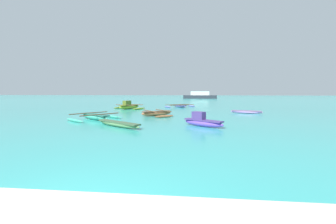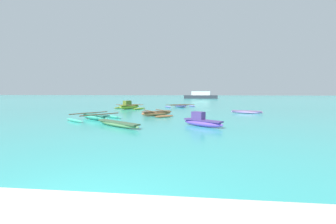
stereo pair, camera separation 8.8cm
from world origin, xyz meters
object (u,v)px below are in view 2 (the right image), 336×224
moored_boat_0 (129,106)px  moored_boat_5 (180,106)px  moored_boat_6 (95,117)px  moored_boat_1 (118,124)px  moored_boat_2 (247,112)px  moored_boat_4 (202,121)px  moored_boat_3 (157,113)px  distant_ferry (201,96)px

moored_boat_0 → moored_boat_5: (5.87, 3.64, -0.16)m
moored_boat_6 → moored_boat_1: bearing=-10.7°
moored_boat_1 → moored_boat_2: moored_boat_1 is taller
moored_boat_6 → moored_boat_4: bearing=19.3°
moored_boat_3 → moored_boat_5: 10.93m
moored_boat_5 → distant_ferry: size_ratio=0.43×
moored_boat_6 → moored_boat_2: bearing=62.8°
moored_boat_1 → moored_boat_2: size_ratio=1.17×
moored_boat_4 → moored_boat_2: bearing=99.6°
moored_boat_1 → moored_boat_4: moored_boat_4 is taller
moored_boat_3 → moored_boat_1: bearing=-136.7°
moored_boat_3 → moored_boat_6: moored_boat_6 is taller
moored_boat_2 → moored_boat_6: (-12.25, -6.04, 0.06)m
moored_boat_3 → moored_boat_4: bearing=-90.8°
moored_boat_2 → moored_boat_3: 8.66m
moored_boat_4 → moored_boat_5: bearing=135.4°
distant_ferry → moored_boat_2: bearing=-86.4°
moored_boat_0 → moored_boat_2: size_ratio=1.33×
moored_boat_3 → distant_ferry: bearing=49.2°
moored_boat_1 → moored_boat_4: size_ratio=1.38×
moored_boat_0 → moored_boat_3: moored_boat_0 is taller
moored_boat_0 → moored_boat_5: bearing=-31.2°
moored_boat_0 → distant_ferry: size_ratio=0.40×
moored_boat_5 → distant_ferry: 37.02m
moored_boat_1 → moored_boat_5: bearing=116.5°
moored_boat_4 → moored_boat_5: moored_boat_4 is taller
moored_boat_5 → moored_boat_4: bearing=-27.5°
moored_boat_0 → distant_ferry: bearing=13.4°
moored_boat_3 → distant_ferry: size_ratio=0.36×
moored_boat_1 → distant_ferry: size_ratio=0.35×
moored_boat_1 → moored_boat_3: (1.33, 6.08, 0.05)m
moored_boat_0 → moored_boat_5: moored_boat_0 is taller
moored_boat_3 → moored_boat_6: bearing=-177.8°
moored_boat_0 → moored_boat_4: size_ratio=1.57×
moored_boat_1 → moored_boat_4: (4.94, 0.63, 0.13)m
moored_boat_0 → moored_boat_2: moored_boat_0 is taller
moored_boat_3 → moored_boat_4: 6.54m
moored_boat_3 → moored_boat_4: size_ratio=1.42×
moored_boat_0 → distant_ferry: distant_ferry is taller
moored_boat_6 → moored_boat_5: bearing=104.7°
moored_boat_1 → moored_boat_0: bearing=139.0°
moored_boat_3 → moored_boat_5: size_ratio=0.84×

